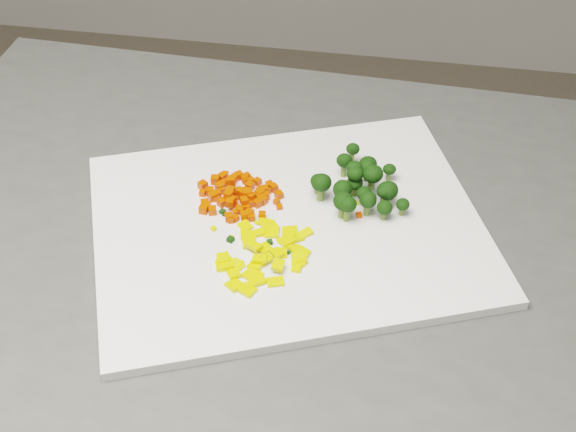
% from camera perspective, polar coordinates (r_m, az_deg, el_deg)
% --- Properties ---
extents(cutting_board, '(0.49, 0.44, 0.01)m').
position_cam_1_polar(cutting_board, '(0.84, 0.00, -0.77)').
color(cutting_board, white).
rests_on(cutting_board, counter_block).
extents(carrot_pile, '(0.09, 0.09, 0.02)m').
position_cam_1_polar(carrot_pile, '(0.86, -3.58, 1.84)').
color(carrot_pile, red).
rests_on(carrot_pile, cutting_board).
extents(pepper_pile, '(0.10, 0.10, 0.01)m').
position_cam_1_polar(pepper_pile, '(0.80, -1.52, -2.56)').
color(pepper_pile, yellow).
rests_on(pepper_pile, cutting_board).
extents(broccoli_pile, '(0.11, 0.11, 0.05)m').
position_cam_1_polar(broccoli_pile, '(0.87, 5.64, 2.96)').
color(broccoli_pile, black).
rests_on(broccoli_pile, cutting_board).
extents(carrot_cube_0, '(0.01, 0.01, 0.01)m').
position_cam_1_polar(carrot_cube_0, '(0.85, -2.78, 0.19)').
color(carrot_cube_0, red).
rests_on(carrot_cube_0, carrot_pile).
extents(carrot_cube_1, '(0.01, 0.01, 0.01)m').
position_cam_1_polar(carrot_cube_1, '(0.85, -3.12, 1.06)').
color(carrot_cube_1, red).
rests_on(carrot_cube_1, carrot_pile).
extents(carrot_cube_2, '(0.01, 0.01, 0.01)m').
position_cam_1_polar(carrot_cube_2, '(0.89, -4.14, 2.41)').
color(carrot_cube_2, red).
rests_on(carrot_cube_2, carrot_pile).
extents(carrot_cube_3, '(0.01, 0.01, 0.01)m').
position_cam_1_polar(carrot_cube_3, '(0.87, -4.13, 1.77)').
color(carrot_cube_3, red).
rests_on(carrot_cube_3, carrot_pile).
extents(carrot_cube_4, '(0.01, 0.01, 0.01)m').
position_cam_1_polar(carrot_cube_4, '(0.85, -3.39, 0.40)').
color(carrot_cube_4, red).
rests_on(carrot_cube_4, carrot_pile).
extents(carrot_cube_5, '(0.01, 0.01, 0.01)m').
position_cam_1_polar(carrot_cube_5, '(0.88, -4.76, 1.83)').
color(carrot_cube_5, red).
rests_on(carrot_cube_5, carrot_pile).
extents(carrot_cube_6, '(0.01, 0.01, 0.01)m').
position_cam_1_polar(carrot_cube_6, '(0.86, -2.19, 0.91)').
color(carrot_cube_6, red).
rests_on(carrot_cube_6, carrot_pile).
extents(carrot_cube_7, '(0.01, 0.01, 0.01)m').
position_cam_1_polar(carrot_cube_7, '(0.87, -5.07, 1.55)').
color(carrot_cube_7, red).
rests_on(carrot_cube_7, carrot_pile).
extents(carrot_cube_8, '(0.01, 0.01, 0.01)m').
position_cam_1_polar(carrot_cube_8, '(0.84, -2.60, -0.09)').
color(carrot_cube_8, red).
rests_on(carrot_cube_8, carrot_pile).
extents(carrot_cube_9, '(0.01, 0.01, 0.01)m').
position_cam_1_polar(carrot_cube_9, '(0.87, -2.13, 1.49)').
color(carrot_cube_9, red).
rests_on(carrot_cube_9, carrot_pile).
extents(carrot_cube_10, '(0.01, 0.01, 0.01)m').
position_cam_1_polar(carrot_cube_10, '(0.86, -4.73, 0.95)').
color(carrot_cube_10, red).
rests_on(carrot_cube_10, carrot_pile).
extents(carrot_cube_11, '(0.01, 0.01, 0.01)m').
position_cam_1_polar(carrot_cube_11, '(0.85, -4.16, 0.94)').
color(carrot_cube_11, red).
rests_on(carrot_cube_11, carrot_pile).
extents(carrot_cube_12, '(0.01, 0.01, 0.01)m').
position_cam_1_polar(carrot_cube_12, '(0.90, -4.72, 2.78)').
color(carrot_cube_12, red).
rests_on(carrot_cube_12, carrot_pile).
extents(carrot_cube_13, '(0.01, 0.01, 0.01)m').
position_cam_1_polar(carrot_cube_13, '(0.84, -4.21, -0.09)').
color(carrot_cube_13, red).
rests_on(carrot_cube_13, carrot_pile).
extents(carrot_cube_14, '(0.01, 0.01, 0.01)m').
position_cam_1_polar(carrot_cube_14, '(0.90, -3.51, 2.90)').
color(carrot_cube_14, red).
rests_on(carrot_cube_14, carrot_pile).
extents(carrot_cube_15, '(0.01, 0.01, 0.01)m').
position_cam_1_polar(carrot_cube_15, '(0.86, -2.66, 1.40)').
color(carrot_cube_15, red).
rests_on(carrot_cube_15, carrot_pile).
extents(carrot_cube_16, '(0.01, 0.01, 0.01)m').
position_cam_1_polar(carrot_cube_16, '(0.89, -2.65, 2.51)').
color(carrot_cube_16, red).
rests_on(carrot_cube_16, carrot_pile).
extents(carrot_cube_17, '(0.01, 0.01, 0.01)m').
position_cam_1_polar(carrot_cube_17, '(0.89, -2.19, 2.46)').
color(carrot_cube_17, red).
rests_on(carrot_cube_17, carrot_pile).
extents(carrot_cube_18, '(0.01, 0.01, 0.01)m').
position_cam_1_polar(carrot_cube_18, '(0.88, -5.60, 1.61)').
color(carrot_cube_18, red).
rests_on(carrot_cube_18, carrot_pile).
extents(carrot_cube_19, '(0.01, 0.01, 0.01)m').
position_cam_1_polar(carrot_cube_19, '(0.87, -2.03, 1.61)').
color(carrot_cube_19, red).
rests_on(carrot_cube_19, carrot_pile).
extents(carrot_cube_20, '(0.01, 0.01, 0.01)m').
position_cam_1_polar(carrot_cube_20, '(0.89, -5.28, 2.58)').
color(carrot_cube_20, red).
rests_on(carrot_cube_20, carrot_pile).
extents(carrot_cube_21, '(0.01, 0.01, 0.01)m').
position_cam_1_polar(carrot_cube_21, '(0.88, -2.73, 2.15)').
color(carrot_cube_21, red).
rests_on(carrot_cube_21, carrot_pile).
extents(carrot_cube_22, '(0.01, 0.01, 0.01)m').
position_cam_1_polar(carrot_cube_22, '(0.88, -3.51, 1.79)').
color(carrot_cube_22, red).
rests_on(carrot_cube_22, carrot_pile).
extents(carrot_cube_23, '(0.01, 0.01, 0.01)m').
position_cam_1_polar(carrot_cube_23, '(0.86, -3.18, 1.62)').
color(carrot_cube_23, red).
rests_on(carrot_cube_23, carrot_pile).
extents(carrot_cube_24, '(0.01, 0.01, 0.01)m').
position_cam_1_polar(carrot_cube_24, '(0.87, -2.08, 1.31)').
color(carrot_cube_24, red).
rests_on(carrot_cube_24, carrot_pile).
extents(carrot_cube_25, '(0.01, 0.01, 0.01)m').
position_cam_1_polar(carrot_cube_25, '(0.89, -6.07, 2.19)').
color(carrot_cube_25, red).
rests_on(carrot_cube_25, carrot_pile).
extents(carrot_cube_26, '(0.01, 0.01, 0.01)m').
position_cam_1_polar(carrot_cube_26, '(0.89, -3.89, 2.67)').
color(carrot_cube_26, red).
rests_on(carrot_cube_26, carrot_pile).
extents(carrot_cube_27, '(0.01, 0.01, 0.01)m').
position_cam_1_polar(carrot_cube_27, '(0.87, -1.60, 1.46)').
color(carrot_cube_27, red).
rests_on(carrot_cube_27, carrot_pile).
extents(carrot_cube_28, '(0.01, 0.01, 0.01)m').
position_cam_1_polar(carrot_cube_28, '(0.89, -4.63, 2.32)').
color(carrot_cube_28, red).
rests_on(carrot_cube_28, carrot_pile).
extents(carrot_cube_29, '(0.01, 0.01, 0.01)m').
position_cam_1_polar(carrot_cube_29, '(0.87, -5.86, 1.03)').
color(carrot_cube_29, red).
rests_on(carrot_cube_29, carrot_pile).
extents(carrot_cube_30, '(0.01, 0.01, 0.01)m').
position_cam_1_polar(carrot_cube_30, '(0.88, -3.14, 1.78)').
color(carrot_cube_30, red).
rests_on(carrot_cube_30, carrot_pile).
extents(carrot_cube_31, '(0.01, 0.01, 0.01)m').
position_cam_1_polar(carrot_cube_31, '(0.86, -2.86, 1.61)').
color(carrot_cube_31, red).
rests_on(carrot_cube_31, carrot_pile).
extents(carrot_cube_32, '(0.01, 0.01, 0.01)m').
position_cam_1_polar(carrot_cube_32, '(0.86, -3.96, 1.17)').
color(carrot_cube_32, red).
rests_on(carrot_cube_32, carrot_pile).
extents(carrot_cube_33, '(0.01, 0.01, 0.01)m').
position_cam_1_polar(carrot_cube_33, '(0.88, -1.47, 1.78)').
color(carrot_cube_33, red).
rests_on(carrot_cube_33, carrot_pile).
extents(carrot_cube_34, '(0.01, 0.01, 0.01)m').
position_cam_1_polar(carrot_cube_34, '(0.88, -1.32, 2.24)').
color(carrot_cube_34, red).
rests_on(carrot_cube_34, carrot_pile).
extents(carrot_cube_35, '(0.01, 0.01, 0.01)m').
position_cam_1_polar(carrot_cube_35, '(0.87, -0.65, 1.51)').
color(carrot_cube_35, red).
rests_on(carrot_cube_35, carrot_pile).
extents(carrot_cube_36, '(0.01, 0.01, 0.01)m').
position_cam_1_polar(carrot_cube_36, '(0.84, -4.09, -0.26)').
color(carrot_cube_36, red).
rests_on(carrot_cube_36, carrot_pile).
extents(carrot_cube_37, '(0.01, 0.01, 0.01)m').
position_cam_1_polar(carrot_cube_37, '(0.85, -3.02, 0.62)').
color(carrot_cube_37, red).
rests_on(carrot_cube_37, carrot_pile).
extents(carrot_cube_38, '(0.01, 0.01, 0.01)m').
position_cam_1_polar(carrot_cube_38, '(0.87, -3.94, 1.65)').
color(carrot_cube_38, red).
rests_on(carrot_cube_38, carrot_pile).
extents(carrot_cube_39, '(0.01, 0.01, 0.01)m').
position_cam_1_polar(carrot_cube_39, '(0.85, -2.89, 0.19)').
color(carrot_cube_39, red).
rests_on(carrot_cube_39, carrot_pile).
extents(carrot_cube_40, '(0.01, 0.01, 0.01)m').
position_cam_1_polar(carrot_cube_40, '(0.87, -5.37, 1.40)').
color(carrot_cube_40, red).
rests_on(carrot_cube_40, carrot_pile).
extents(carrot_cube_41, '(0.01, 0.01, 0.01)m').
position_cam_1_polar(carrot_cube_41, '(0.85, -1.85, 0.05)').
color(carrot_cube_41, red).
rests_on(carrot_cube_41, carrot_pile).
extents(carrot_cube_42, '(0.01, 0.01, 0.01)m').
position_cam_1_polar(carrot_cube_42, '(0.86, -3.09, 1.09)').
color(carrot_cube_42, red).
rests_on(carrot_cube_42, carrot_pile).
extents(carrot_cube_43, '(0.01, 0.01, 0.01)m').
position_cam_1_polar(carrot_cube_43, '(0.84, -3.76, -0.16)').
color(carrot_cube_43, red).
rests_on(carrot_cube_43, carrot_pile).
extents(carrot_cube_44, '(0.01, 0.01, 0.01)m').
position_cam_1_polar(carrot_cube_44, '(0.88, -6.08, 1.65)').
color(carrot_cube_44, red).
rests_on(carrot_cube_44, carrot_pile).
extents(carrot_cube_45, '(0.01, 0.01, 0.01)m').
position_cam_1_polar(carrot_cube_45, '(0.88, -2.02, 1.87)').
color(carrot_cube_45, red).
rests_on(carrot_cube_45, carrot_pile).
extents(carrot_cube_46, '(0.01, 0.01, 0.01)m').
position_cam_1_polar(carrot_cube_46, '(0.86, -3.88, 0.99)').
color(carrot_cube_46, red).
rests_on(carrot_cube_46, carrot_pile).
extents(carrot_cube_47, '(0.01, 0.01, 0.01)m').
position_cam_1_polar(carrot_cube_47, '(0.86, -0.81, 1.02)').
color(carrot_cube_47, red).
rests_on(carrot_cube_47, carrot_pile).
extents(carrot_cube_48, '(0.01, 0.01, 0.01)m').
position_cam_1_polar(carrot_cube_48, '(0.90, -2.94, 2.85)').
color(carrot_cube_48, red).
rests_on(carrot_cube_48, carrot_pile).
extents(carrot_cube_49, '(0.01, 0.01, 0.01)m').
position_cam_1_polar(carrot_cube_49, '(0.87, -1.92, 1.26)').
color(carrot_cube_49, red).
rests_on(carrot_cube_49, carrot_pile).
extents(carrot_cube_50, '(0.01, 0.01, 0.01)m').
position_cam_1_polar(carrot_cube_50, '(0.86, -2.70, 1.13)').
color(carrot_cube_50, red).
rests_on(carrot_cube_50, carrot_pile).
extents(carrot_cube_51, '(0.01, 0.01, 0.01)m').
position_cam_1_polar(carrot_cube_51, '(0.88, -1.68, 1.87)').
color(carrot_cube_51, red).
rests_on(carrot_cube_51, carrot_pile).
extents(carrot_cube_52, '(0.01, 0.01, 0.01)m').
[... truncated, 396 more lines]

